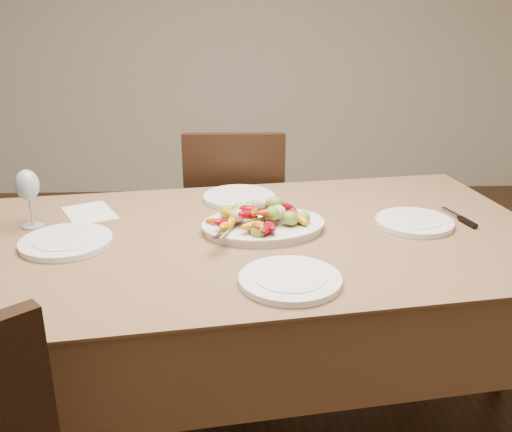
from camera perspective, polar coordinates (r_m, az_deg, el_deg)
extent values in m
cube|color=beige|center=(4.47, -4.24, 19.93)|extent=(5.00, 0.02, 2.80)
cube|color=brown|center=(1.98, 0.00, -12.04)|extent=(1.96, 1.28, 0.76)
ellipsoid|color=white|center=(1.83, 0.75, -1.13)|extent=(0.42, 0.33, 0.02)
cylinder|color=white|center=(1.82, -18.45, -2.48)|extent=(0.28, 0.28, 0.02)
cylinder|color=white|center=(1.94, 15.54, -0.64)|extent=(0.25, 0.25, 0.02)
cylinder|color=white|center=(2.12, -1.71, 1.87)|extent=(0.27, 0.27, 0.02)
cylinder|color=white|center=(1.50, 3.43, -6.42)|extent=(0.27, 0.27, 0.02)
cube|color=silver|center=(2.06, -16.31, 0.30)|extent=(0.23, 0.26, 0.00)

